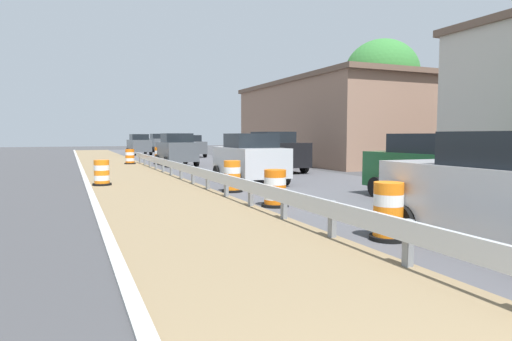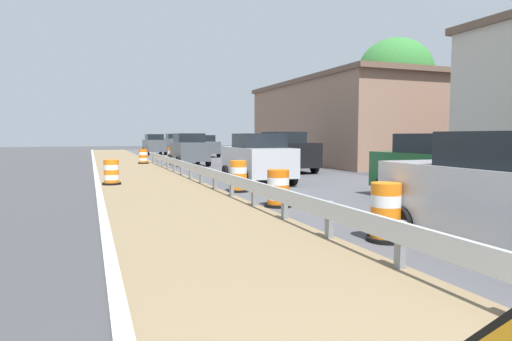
% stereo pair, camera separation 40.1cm
% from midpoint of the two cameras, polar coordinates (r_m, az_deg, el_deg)
% --- Properties ---
extents(traffic_barrel_nearest, '(0.67, 0.67, 1.07)m').
position_cam_midpoint_polar(traffic_barrel_nearest, '(8.33, 17.90, -5.55)').
color(traffic_barrel_nearest, orange).
rests_on(traffic_barrel_nearest, ground).
extents(traffic_barrel_close, '(0.74, 0.74, 1.00)m').
position_cam_midpoint_polar(traffic_barrel_close, '(11.77, 3.89, -2.58)').
color(traffic_barrel_close, orange).
rests_on(traffic_barrel_close, ground).
extents(traffic_barrel_mid, '(0.71, 0.71, 1.07)m').
position_cam_midpoint_polar(traffic_barrel_mid, '(14.83, -1.54, -0.95)').
color(traffic_barrel_mid, orange).
rests_on(traffic_barrel_mid, ground).
extents(traffic_barrel_far, '(0.71, 0.71, 0.98)m').
position_cam_midpoint_polar(traffic_barrel_far, '(17.84, -17.74, -0.37)').
color(traffic_barrel_far, orange).
rests_on(traffic_barrel_far, ground).
extents(traffic_barrel_farther, '(0.63, 0.63, 1.13)m').
position_cam_midpoint_polar(traffic_barrel_farther, '(29.87, -10.62, 1.84)').
color(traffic_barrel_farther, orange).
rests_on(traffic_barrel_farther, ground).
extents(traffic_barrel_farthest, '(0.74, 0.74, 0.99)m').
position_cam_midpoint_polar(traffic_barrel_farthest, '(30.47, -14.13, 1.71)').
color(traffic_barrel_farthest, orange).
rests_on(traffic_barrel_farthest, ground).
extents(car_lead_near_lane, '(2.19, 4.15, 1.99)m').
position_cam_midpoint_polar(car_lead_near_lane, '(17.64, 0.87, 1.62)').
color(car_lead_near_lane, silver).
rests_on(car_lead_near_lane, ground).
extents(car_trailing_near_lane, '(1.94, 4.71, 1.94)m').
position_cam_midpoint_polar(car_trailing_near_lane, '(39.66, -6.46, 3.22)').
color(car_trailing_near_lane, '#4C5156').
rests_on(car_trailing_near_lane, ground).
extents(car_mid_far_lane, '(1.96, 4.61, 2.10)m').
position_cam_midpoint_polar(car_mid_far_lane, '(52.75, -10.47, 3.60)').
color(car_mid_far_lane, '#4C5156').
rests_on(car_mid_far_lane, ground).
extents(car_trailing_far_lane, '(2.13, 4.03, 2.04)m').
position_cam_midpoint_polar(car_trailing_far_lane, '(28.31, -8.39, 2.75)').
color(car_trailing_far_lane, '#4C5156').
rests_on(car_trailing_far_lane, ground).
extents(car_distant_a, '(2.20, 4.29, 1.97)m').
position_cam_midpoint_polar(car_distant_a, '(13.53, 23.90, 0.27)').
color(car_distant_a, '#195128').
rests_on(car_distant_a, ground).
extents(car_distant_b, '(2.05, 4.32, 2.03)m').
position_cam_midpoint_polar(car_distant_b, '(44.87, -12.92, 3.35)').
color(car_distant_b, '#4C5156').
rests_on(car_distant_b, ground).
extents(car_distant_c, '(2.18, 4.66, 2.11)m').
position_cam_midpoint_polar(car_distant_c, '(23.29, 4.26, 2.48)').
color(car_distant_c, black).
rests_on(car_distant_c, ground).
extents(roadside_shop_far, '(7.09, 15.74, 5.67)m').
position_cam_midpoint_polar(roadside_shop_far, '(31.41, 10.99, 6.23)').
color(roadside_shop_far, '#93705B').
rests_on(roadside_shop_far, ground).
extents(tree_roadside, '(4.56, 4.56, 7.85)m').
position_cam_midpoint_polar(tree_roadside, '(28.85, 18.11, 12.08)').
color(tree_roadside, brown).
rests_on(tree_roadside, ground).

